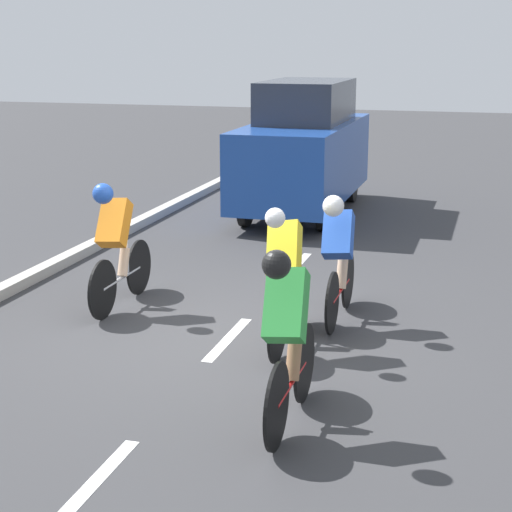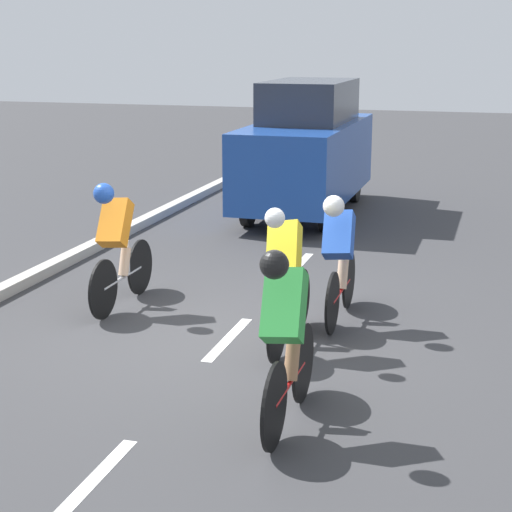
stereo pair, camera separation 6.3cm
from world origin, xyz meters
The scene contains 9 objects.
ground_plane centered at (0.00, 0.00, 0.00)m, with size 60.00×60.00×0.00m, color #38383A.
lane_stripe_near centered at (0.00, 3.31, 0.00)m, with size 0.12×1.40×0.01m, color white.
lane_stripe_mid centered at (0.00, 0.11, 0.00)m, with size 0.12×1.40×0.01m, color white.
lane_stripe_far centered at (0.00, -3.09, 0.00)m, with size 0.12×1.40×0.01m, color white.
cyclist_blue centered at (-1.02, -0.80, 0.80)m, with size 0.36×1.67×1.51m.
cyclist_green centered at (-1.13, 2.00, 0.83)m, with size 0.37×1.68×1.58m.
cyclist_yellow centered at (-0.65, 0.15, 0.79)m, with size 0.40×1.73×1.53m.
cyclist_orange centered at (1.61, -0.58, 0.82)m, with size 0.36×1.73×1.55m.
support_car centered at (0.77, -6.80, 1.18)m, with size 1.70×4.45×2.40m.
Camera 1 is at (-2.70, 8.38, 3.16)m, focal length 60.00 mm.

